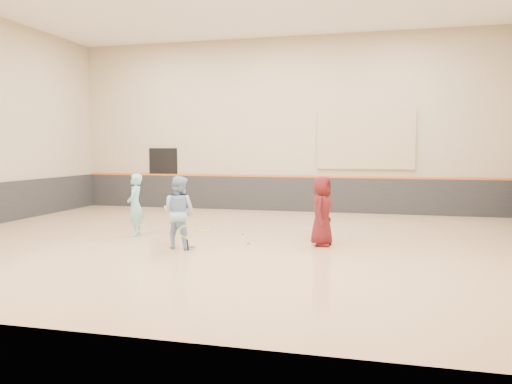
% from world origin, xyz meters
% --- Properties ---
extents(room, '(15.04, 12.04, 6.22)m').
position_xyz_m(room, '(0.00, 0.00, 0.81)').
color(room, tan).
rests_on(room, ground).
extents(wainscot_back, '(14.90, 0.04, 1.20)m').
position_xyz_m(wainscot_back, '(0.00, 5.97, 0.60)').
color(wainscot_back, '#232326').
rests_on(wainscot_back, floor).
extents(accent_stripe, '(14.90, 0.03, 0.06)m').
position_xyz_m(accent_stripe, '(0.00, 5.96, 1.22)').
color(accent_stripe, '#D85914').
rests_on(accent_stripe, wall_back).
extents(acoustic_panel, '(3.20, 0.08, 2.00)m').
position_xyz_m(acoustic_panel, '(2.80, 5.95, 2.50)').
color(acoustic_panel, tan).
rests_on(acoustic_panel, wall_back).
extents(doorway, '(1.10, 0.05, 2.20)m').
position_xyz_m(doorway, '(-4.50, 5.98, 1.10)').
color(doorway, black).
rests_on(doorway, floor).
extents(girl, '(0.49, 0.64, 1.56)m').
position_xyz_m(girl, '(-2.64, 0.16, 0.78)').
color(girl, '#7CD5D7').
rests_on(girl, floor).
extents(instructor, '(0.87, 0.73, 1.59)m').
position_xyz_m(instructor, '(-0.98, -1.02, 0.80)').
color(instructor, '#97BBE9').
rests_on(instructor, floor).
extents(young_man, '(0.58, 0.82, 1.57)m').
position_xyz_m(young_man, '(2.03, 0.05, 0.78)').
color(young_man, '#5A1519').
rests_on(young_man, floor).
extents(held_racket, '(0.56, 0.56, 0.55)m').
position_xyz_m(held_racket, '(-0.67, -1.37, 0.44)').
color(held_racket, '#9FB928').
rests_on(held_racket, instructor).
extents(spare_racket, '(0.72, 0.72, 0.15)m').
position_xyz_m(spare_racket, '(-1.33, 1.51, 0.08)').
color(spare_racket, '#CFDC30').
rests_on(spare_racket, floor).
extents(ball_under_racket, '(0.07, 0.07, 0.07)m').
position_xyz_m(ball_under_racket, '(0.39, -0.24, 0.03)').
color(ball_under_racket, '#C1E034').
rests_on(ball_under_racket, floor).
extents(ball_in_hand, '(0.07, 0.07, 0.07)m').
position_xyz_m(ball_in_hand, '(2.08, -0.07, 0.93)').
color(ball_in_hand, '#C0CE30').
rests_on(ball_in_hand, young_man).
extents(ball_beside_spare, '(0.07, 0.07, 0.07)m').
position_xyz_m(ball_beside_spare, '(-0.07, 0.95, 0.03)').
color(ball_beside_spare, '#D0DD33').
rests_on(ball_beside_spare, floor).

